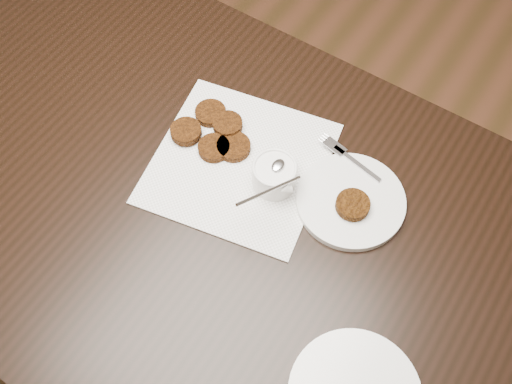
# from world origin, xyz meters

# --- Properties ---
(floor) EXTENTS (4.00, 4.00, 0.00)m
(floor) POSITION_xyz_m (0.00, 0.00, 0.00)
(floor) COLOR brown
(floor) RESTS_ON ground
(table) EXTENTS (1.43, 0.92, 0.75)m
(table) POSITION_xyz_m (0.05, 0.03, 0.38)
(table) COLOR black
(table) RESTS_ON floor
(napkin) EXTENTS (0.39, 0.39, 0.00)m
(napkin) POSITION_xyz_m (0.08, 0.13, 0.75)
(napkin) COLOR white
(napkin) RESTS_ON table
(sauce_ramekin) EXTENTS (0.13, 0.13, 0.12)m
(sauce_ramekin) POSITION_xyz_m (0.16, 0.13, 0.81)
(sauce_ramekin) COLOR white
(sauce_ramekin) RESTS_ON napkin
(patty_cluster) EXTENTS (0.24, 0.24, 0.02)m
(patty_cluster) POSITION_xyz_m (0.01, 0.15, 0.77)
(patty_cluster) COLOR #5D2C0C
(patty_cluster) RESTS_ON napkin
(plate_with_patty) EXTENTS (0.24, 0.24, 0.03)m
(plate_with_patty) POSITION_xyz_m (0.31, 0.18, 0.77)
(plate_with_patty) COLOR silver
(plate_with_patty) RESTS_ON table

